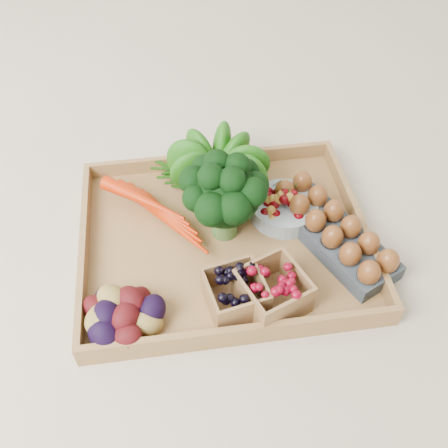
{
  "coord_description": "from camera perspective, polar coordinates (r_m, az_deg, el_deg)",
  "views": [
    {
      "loc": [
        -0.09,
        -0.62,
        0.77
      ],
      "look_at": [
        0.0,
        0.0,
        0.06
      ],
      "focal_mm": 40.0,
      "sensor_mm": 36.0,
      "label": 1
    }
  ],
  "objects": [
    {
      "name": "broccoli",
      "position": [
        0.95,
        0.05,
        1.82
      ],
      "size": [
        0.17,
        0.17,
        0.14
      ],
      "primitive_type": null,
      "color": "black",
      "rests_on": "tray"
    },
    {
      "name": "tray",
      "position": [
        0.99,
        0.0,
        -2.01
      ],
      "size": [
        0.55,
        0.45,
        0.01
      ],
      "primitive_type": "cube",
      "color": "#9E7442",
      "rests_on": "ground"
    },
    {
      "name": "egg_carton",
      "position": [
        0.99,
        12.08,
        -1.12
      ],
      "size": [
        0.21,
        0.31,
        0.03
      ],
      "primitive_type": "cube",
      "rotation": [
        0.0,
        0.0,
        0.44
      ],
      "color": "#353D44",
      "rests_on": "tray"
    },
    {
      "name": "potatoes",
      "position": [
        0.86,
        -11.98,
        -9.2
      ],
      "size": [
        0.15,
        0.15,
        0.08
      ],
      "primitive_type": null,
      "color": "#38090B",
      "rests_on": "tray"
    },
    {
      "name": "lettuce",
      "position": [
        1.03,
        -0.73,
        7.14
      ],
      "size": [
        0.15,
        0.15,
        0.15
      ],
      "primitive_type": "sphere",
      "color": "#15490B",
      "rests_on": "tray"
    },
    {
      "name": "punnet_raspberry",
      "position": [
        0.87,
        5.59,
        -7.61
      ],
      "size": [
        0.14,
        0.14,
        0.07
      ],
      "primitive_type": "cube",
      "rotation": [
        0.0,
        0.0,
        0.38
      ],
      "color": "maroon",
      "rests_on": "tray"
    },
    {
      "name": "cherry_bowl",
      "position": [
        1.02,
        6.85,
        1.78
      ],
      "size": [
        0.14,
        0.14,
        0.04
      ],
      "primitive_type": "cylinder",
      "color": "#8C9EA5",
      "rests_on": "tray"
    },
    {
      "name": "punnet_blackberry",
      "position": [
        0.87,
        1.31,
        -7.94
      ],
      "size": [
        0.11,
        0.11,
        0.07
      ],
      "primitive_type": "cube",
      "rotation": [
        0.0,
        0.0,
        0.19
      ],
      "color": "black",
      "rests_on": "tray"
    },
    {
      "name": "carrots",
      "position": [
        1.01,
        -7.16,
        1.32
      ],
      "size": [
        0.21,
        0.15,
        0.05
      ],
      "primitive_type": null,
      "color": "red",
      "rests_on": "tray"
    },
    {
      "name": "ground",
      "position": [
        1.0,
        0.0,
        -2.28
      ],
      "size": [
        4.0,
        4.0,
        0.0
      ],
      "primitive_type": "plane",
      "color": "beige",
      "rests_on": "ground"
    }
  ]
}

